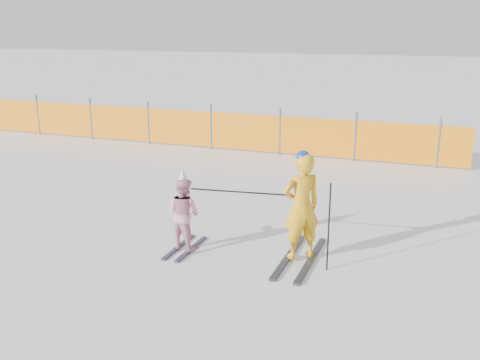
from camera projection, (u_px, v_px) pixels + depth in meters
name	position (u px, v px, depth m)	size (l,w,h in m)	color
ground	(229.00, 250.00, 8.26)	(120.00, 120.00, 0.00)	white
adult	(301.00, 207.00, 7.71)	(0.68, 1.67, 1.66)	black
child	(184.00, 213.00, 8.15)	(0.64, 1.03, 1.31)	black
ski_poles	(280.00, 208.00, 7.66)	(2.11, 0.24, 1.28)	black
safety_fence	(159.00, 126.00, 15.51)	(16.81, 0.06, 1.25)	#595960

